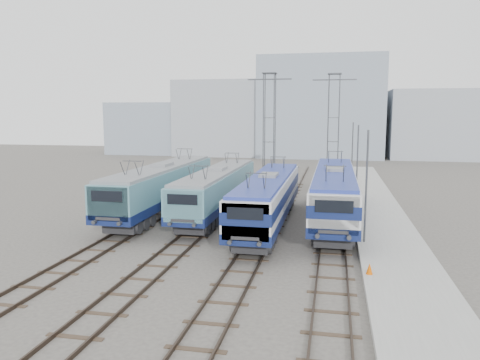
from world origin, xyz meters
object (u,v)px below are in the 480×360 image
at_px(catenary_tower_east, 333,126).
at_px(mast_front, 366,189).
at_px(locomotive_far_left, 162,185).
at_px(locomotive_center_left, 217,188).
at_px(safety_cone, 369,269).
at_px(locomotive_center_right, 268,196).
at_px(mast_rear, 352,155).
at_px(mast_mid, 357,167).
at_px(locomotive_far_right, 334,190).
at_px(catenary_tower_west, 269,126).

relative_size(catenary_tower_east, mast_front, 1.71).
xyz_separation_m(locomotive_far_left, locomotive_center_left, (4.50, 0.23, -0.14)).
xyz_separation_m(locomotive_center_left, safety_cone, (10.75, -12.64, -1.61)).
bearing_deg(catenary_tower_east, locomotive_center_left, -119.89).
distance_m(locomotive_center_right, mast_rear, 21.41).
bearing_deg(mast_front, locomotive_far_left, 156.90).
xyz_separation_m(locomotive_center_right, catenary_tower_east, (4.25, 18.41, 4.39)).
relative_size(locomotive_center_left, mast_mid, 2.50).
distance_m(locomotive_center_right, catenary_tower_east, 19.40).
distance_m(catenary_tower_east, safety_cone, 28.59).
relative_size(locomotive_far_left, catenary_tower_east, 1.56).
relative_size(locomotive_center_left, locomotive_center_right, 0.99).
xyz_separation_m(locomotive_far_right, catenary_tower_east, (-0.25, 15.92, 4.25)).
xyz_separation_m(locomotive_far_left, mast_front, (15.35, -6.55, 1.18)).
relative_size(mast_front, safety_cone, 12.96).
bearing_deg(catenary_tower_west, locomotive_center_left, -99.66).
xyz_separation_m(catenary_tower_east, mast_mid, (2.10, -10.00, -3.14)).
distance_m(locomotive_center_left, mast_rear, 20.40).
distance_m(locomotive_far_left, locomotive_center_left, 4.51).
height_order(locomotive_far_left, catenary_tower_east, catenary_tower_east).
xyz_separation_m(locomotive_far_left, locomotive_center_right, (9.00, -2.96, -0.07)).
bearing_deg(safety_cone, catenary_tower_east, 94.10).
xyz_separation_m(mast_front, mast_rear, (0.00, 24.00, 0.00)).
bearing_deg(locomotive_center_left, locomotive_center_right, -35.31).
bearing_deg(locomotive_far_right, mast_front, -73.07).
distance_m(locomotive_far_right, catenary_tower_west, 16.04).
bearing_deg(mast_front, locomotive_far_right, 106.93).
xyz_separation_m(mast_front, safety_cone, (-0.10, -5.87, -2.93)).
relative_size(locomotive_center_right, mast_front, 2.52).
xyz_separation_m(mast_mid, mast_rear, (0.00, 12.00, 0.00)).
relative_size(locomotive_far_right, mast_mid, 2.69).
xyz_separation_m(locomotive_center_left, locomotive_center_right, (4.50, -3.19, 0.07)).
relative_size(locomotive_far_right, catenary_tower_east, 1.57).
height_order(mast_front, mast_rear, same).
bearing_deg(catenary_tower_west, locomotive_far_right, -64.13).
relative_size(locomotive_center_left, mast_rear, 2.50).
bearing_deg(locomotive_center_left, mast_rear, 57.79).
relative_size(locomotive_center_right, locomotive_far_right, 0.94).
bearing_deg(locomotive_far_left, locomotive_far_right, -1.99).
distance_m(catenary_tower_west, mast_rear, 9.99).
bearing_deg(locomotive_far_left, safety_cone, -39.15).
bearing_deg(catenary_tower_east, locomotive_far_right, -89.10).
bearing_deg(mast_front, safety_cone, -90.98).
height_order(locomotive_center_left, mast_rear, mast_rear).
bearing_deg(safety_cone, catenary_tower_west, 108.19).
xyz_separation_m(locomotive_far_left, catenary_tower_east, (13.25, 15.45, 4.32)).
bearing_deg(mast_rear, locomotive_center_left, -122.21).
xyz_separation_m(mast_front, mast_mid, (0.00, 12.00, 0.00)).
distance_m(locomotive_far_left, catenary_tower_west, 15.66).
height_order(catenary_tower_east, safety_cone, catenary_tower_east).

